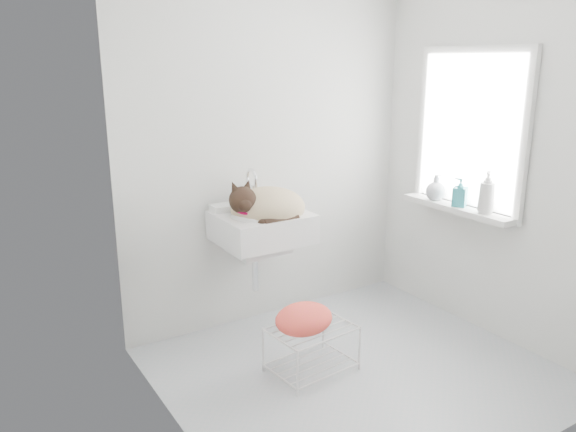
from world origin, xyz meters
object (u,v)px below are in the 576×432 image
cat (265,207)px  sink (262,213)px  bottle_a (485,213)px  bottle_b (459,206)px  wire_rack (311,348)px  bottle_c (435,200)px

cat → sink: bearing=133.8°
bottle_a → bottle_b: size_ratio=1.21×
wire_rack → bottle_c: (1.22, 0.24, 0.70)m
wire_rack → bottle_b: bearing=1.0°
sink → bottle_b: size_ratio=2.95×
cat → wire_rack: bearing=-76.7°
wire_rack → bottle_a: bearing=-9.0°
cat → wire_rack: cat is taller
wire_rack → bottle_a: 1.42m
cat → wire_rack: (-0.01, -0.56, -0.74)m
wire_rack → bottle_a: bottle_a is taller
sink → bottle_c: bearing=-15.6°
wire_rack → bottle_a: size_ratio=2.01×
wire_rack → bottle_a: (1.22, -0.19, 0.70)m
sink → cat: cat is taller
sink → wire_rack: sink is taller
sink → bottle_a: bottle_a is taller
bottle_c → bottle_b: bearing=-90.0°
cat → bottle_a: size_ratio=2.38×
bottle_b → bottle_c: bearing=90.0°
wire_rack → cat: bearing=89.0°
sink → wire_rack: 0.91m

